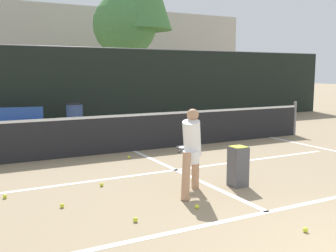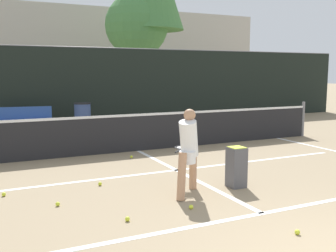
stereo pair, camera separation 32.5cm
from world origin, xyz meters
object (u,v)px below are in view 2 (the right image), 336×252
ball_hopper (236,166)px  player_practicing (188,148)px  courtside_bench (23,119)px  trash_bin (83,117)px  parked_car (96,105)px

ball_hopper → player_practicing: bearing=176.9°
courtside_bench → ball_hopper: bearing=-62.1°
courtside_bench → trash_bin: size_ratio=1.94×
courtside_bench → trash_bin: trash_bin is taller
ball_hopper → courtside_bench: (-2.79, 7.96, 0.10)m
player_practicing → trash_bin: 7.59m
player_practicing → trash_bin: player_practicing is taller
player_practicing → parked_car: 11.10m
ball_hopper → trash_bin: 7.69m
trash_bin → parked_car: parked_car is taller
player_practicing → parked_car: player_practicing is taller
ball_hopper → trash_bin: (-0.91, 7.63, 0.11)m
ball_hopper → courtside_bench: size_ratio=0.38×
courtside_bench → trash_bin: bearing=-1.3°
trash_bin → player_practicing: bearing=-90.2°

